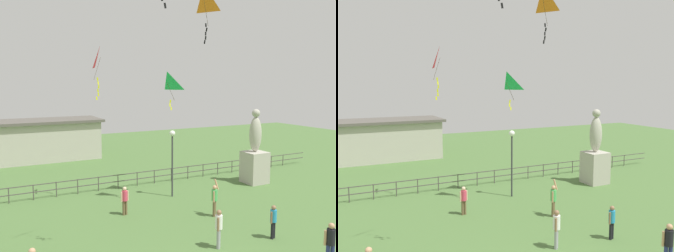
# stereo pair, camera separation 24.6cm
# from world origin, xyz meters

# --- Properties ---
(statue_monument) EXTENTS (1.51, 1.51, 5.21)m
(statue_monument) POSITION_xyz_m (9.88, 10.92, 1.77)
(statue_monument) COLOR #B2AD9E
(statue_monument) RESTS_ON ground_plane
(lamppost) EXTENTS (0.36, 0.36, 4.14)m
(lamppost) POSITION_xyz_m (3.22, 10.78, 3.03)
(lamppost) COLOR #38383D
(lamppost) RESTS_ON ground_plane
(person_1) EXTENTS (0.45, 0.29, 1.55)m
(person_1) POSITION_xyz_m (4.34, 3.18, 0.89)
(person_1) COLOR black
(person_1) RESTS_ON ground_plane
(person_3) EXTENTS (0.48, 0.41, 2.05)m
(person_3) POSITION_xyz_m (4.43, 0.21, 1.03)
(person_3) COLOR navy
(person_3) RESTS_ON ground_plane
(person_5) EXTENTS (0.50, 0.42, 1.96)m
(person_5) POSITION_xyz_m (3.60, 6.74, 0.99)
(person_5) COLOR brown
(person_5) RESTS_ON ground_plane
(person_6) EXTENTS (0.46, 0.29, 1.54)m
(person_6) POSITION_xyz_m (-0.54, 9.10, 0.89)
(person_6) COLOR brown
(person_6) RESTS_ON ground_plane
(person_7) EXTENTS (0.37, 0.40, 1.68)m
(person_7) POSITION_xyz_m (1.59, 3.52, 0.97)
(person_7) COLOR #99999E
(person_7) RESTS_ON ground_plane
(kite_3) EXTENTS (1.25, 1.30, 2.23)m
(kite_3) POSITION_xyz_m (2.89, 10.83, 7.00)
(kite_3) COLOR #1EB759
(kite_4) EXTENTS (1.05, 1.17, 2.96)m
(kite_4) POSITION_xyz_m (3.45, 7.76, 11.27)
(kite_4) COLOR orange
(kite_5) EXTENTS (0.69, 1.00, 3.08)m
(kite_5) POSITION_xyz_m (-0.84, 11.97, 8.36)
(kite_5) COLOR red
(waterfront_railing) EXTENTS (36.00, 0.06, 0.95)m
(waterfront_railing) POSITION_xyz_m (-0.39, 14.00, 0.62)
(waterfront_railing) COLOR #4C4742
(waterfront_railing) RESTS_ON ground_plane
(pavilion_building) EXTENTS (12.32, 4.71, 3.68)m
(pavilion_building) POSITION_xyz_m (-3.05, 26.00, 1.86)
(pavilion_building) COLOR #B7B2A3
(pavilion_building) RESTS_ON ground_plane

